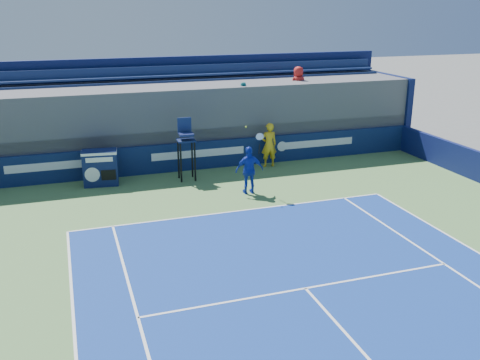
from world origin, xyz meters
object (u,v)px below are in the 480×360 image
object	(u,v)px
match_clock	(100,167)
tennis_player	(249,170)
umpire_chair	(186,143)
ball_person	(269,145)

from	to	relation	value
match_clock	tennis_player	bearing A→B (deg)	-28.08
match_clock	umpire_chair	size ratio (longest dim) A/B	0.56
umpire_chair	tennis_player	distance (m)	3.05
tennis_player	umpire_chair	bearing A→B (deg)	127.45
match_clock	tennis_player	size ratio (longest dim) A/B	0.54
match_clock	tennis_player	xyz separation A→B (m)	(5.13, -2.74, 0.17)
umpire_chair	match_clock	bearing A→B (deg)	173.69
match_clock	umpire_chair	world-z (taller)	umpire_chair
ball_person	tennis_player	bearing A→B (deg)	59.99
match_clock	ball_person	bearing A→B (deg)	2.36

